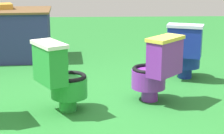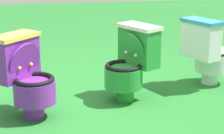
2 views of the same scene
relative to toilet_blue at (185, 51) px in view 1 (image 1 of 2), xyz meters
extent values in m
plane|color=#26752D|center=(-0.92, -1.01, -0.37)|extent=(14.00, 14.00, 0.00)
cylinder|color=#192D9E|center=(0.02, 0.07, -0.30)|extent=(0.23, 0.23, 0.14)
cylinder|color=#192D9E|center=(0.03, 0.09, -0.13)|extent=(0.47, 0.47, 0.20)
torus|color=black|center=(0.03, 0.09, -0.02)|extent=(0.45, 0.45, 0.04)
cylinder|color=silver|center=(0.03, 0.09, -0.07)|extent=(0.31, 0.31, 0.01)
cube|color=#192D9E|center=(-0.03, -0.10, 0.13)|extent=(0.45, 0.31, 0.37)
cube|color=silver|center=(-0.03, -0.10, 0.33)|extent=(0.48, 0.34, 0.04)
cube|color=#8CE0E5|center=(0.00, -0.01, 0.18)|extent=(0.11, 0.04, 0.08)
cylinder|color=#192D9E|center=(0.00, -0.01, 0.12)|extent=(0.36, 0.20, 0.35)
sphere|color=silver|center=(-0.07, 0.02, 0.08)|extent=(0.04, 0.04, 0.04)
sphere|color=silver|center=(0.07, -0.02, 0.08)|extent=(0.04, 0.04, 0.04)
cylinder|color=green|center=(-1.42, -1.05, -0.30)|extent=(0.25, 0.25, 0.14)
cylinder|color=green|center=(-1.41, -1.04, -0.13)|extent=(0.51, 0.51, 0.20)
torus|color=black|center=(-1.41, -1.04, -0.02)|extent=(0.48, 0.48, 0.04)
cylinder|color=white|center=(-1.41, -1.04, -0.07)|extent=(0.33, 0.33, 0.01)
cube|color=green|center=(-1.58, -1.14, 0.13)|extent=(0.37, 0.45, 0.37)
cube|color=white|center=(-1.58, -1.14, 0.33)|extent=(0.41, 0.48, 0.04)
cube|color=#8CE0E5|center=(-1.49, -1.09, 0.18)|extent=(0.06, 0.10, 0.08)
cylinder|color=green|center=(-1.49, -1.09, 0.12)|extent=(0.26, 0.35, 0.35)
sphere|color=white|center=(-1.52, -1.03, 0.08)|extent=(0.04, 0.04, 0.04)
sphere|color=white|center=(-1.45, -1.15, 0.08)|extent=(0.04, 0.04, 0.04)
cylinder|color=purple|center=(-0.55, -0.79, -0.30)|extent=(0.25, 0.25, 0.14)
cylinder|color=purple|center=(-0.57, -0.77, -0.13)|extent=(0.52, 0.52, 0.20)
torus|color=black|center=(-0.57, -0.77, -0.02)|extent=(0.50, 0.50, 0.04)
cylinder|color=#EACC4C|center=(-0.57, -0.77, -0.07)|extent=(0.34, 0.34, 0.01)
cube|color=purple|center=(-0.42, -0.91, 0.13)|extent=(0.42, 0.43, 0.37)
cube|color=#EACC4C|center=(-0.42, -0.91, 0.33)|extent=(0.45, 0.46, 0.04)
cube|color=#8CE0E5|center=(-0.49, -0.84, 0.18)|extent=(0.08, 0.09, 0.08)
cylinder|color=purple|center=(-0.49, -0.84, 0.12)|extent=(0.30, 0.32, 0.35)
sphere|color=#EACC4C|center=(-0.54, -0.89, 0.08)|extent=(0.04, 0.04, 0.04)
sphere|color=#EACC4C|center=(-0.45, -0.79, 0.08)|extent=(0.04, 0.04, 0.04)
cube|color=navy|center=(-2.55, 1.17, 0.00)|extent=(1.45, 0.90, 0.74)
cube|color=brown|center=(-2.55, 1.17, 0.38)|extent=(1.52, 0.96, 0.03)
camera|label=1|loc=(-1.13, -4.90, 1.10)|focal=63.97mm
camera|label=2|loc=(-0.67, 2.63, 1.10)|focal=65.58mm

